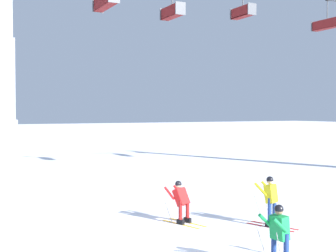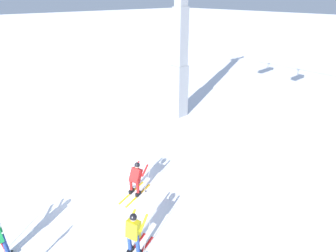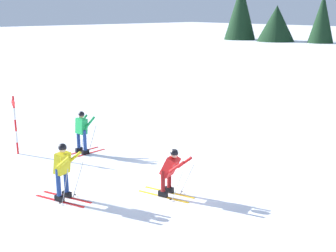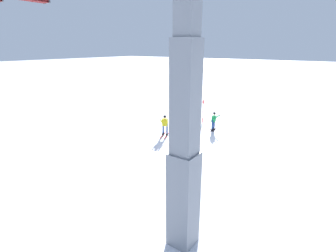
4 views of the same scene
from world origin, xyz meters
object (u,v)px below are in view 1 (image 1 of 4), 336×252
lift_tower_near (6,95)px  chairlift_seat_middle (242,12)px  chairlift_seat_fourth (326,24)px  skier_carving_main (181,199)px  skier_distant_uphill (271,197)px  chairlift_seat_second (171,11)px  chairlift_seat_nearest (104,1)px  skier_distant_downhill (279,233)px

lift_tower_near → chairlift_seat_middle: lift_tower_near is taller
chairlift_seat_fourth → skier_carving_main: bearing=-154.2°
skier_distant_uphill → chairlift_seat_second: bearing=83.9°
skier_distant_uphill → chairlift_seat_fourth: bearing=36.1°
chairlift_seat_middle → skier_distant_uphill: 13.40m
skier_carving_main → lift_tower_near: bearing=124.2°
skier_carving_main → chairlift_seat_nearest: bearing=92.1°
skier_carving_main → chairlift_seat_nearest: (-0.26, 7.02, 8.31)m
lift_tower_near → skier_distant_downhill: size_ratio=6.08×
skier_distant_downhill → chairlift_seat_middle: bearing=56.4°
chairlift_seat_middle → chairlift_seat_fourth: bearing=0.0°
chairlift_seat_fourth → skier_distant_downhill: chairlift_seat_fourth is taller
skier_carving_main → chairlift_seat_second: bearing=64.3°
skier_carving_main → chairlift_seat_middle: (7.89, 7.02, 8.65)m
chairlift_seat_fourth → skier_distant_uphill: chairlift_seat_fourth is taller
skier_carving_main → skier_distant_downhill: bearing=-92.1°
lift_tower_near → chairlift_seat_fourth: size_ratio=5.05×
skier_distant_uphill → skier_distant_downhill: size_ratio=0.98×
chairlift_seat_nearest → chairlift_seat_fourth: same height
chairlift_seat_nearest → chairlift_seat_second: same height
skier_carving_main → chairlift_seat_middle: 13.65m
skier_carving_main → skier_distant_uphill: size_ratio=0.98×
chairlift_seat_second → skier_distant_downhill: 15.06m
chairlift_seat_nearest → skier_distant_downhill: bearing=-89.7°
chairlift_seat_second → chairlift_seat_fourth: same height
chairlift_seat_nearest → skier_distant_uphill: (2.70, -8.82, -8.16)m
chairlift_seat_second → chairlift_seat_fourth: 11.15m
skier_distant_downhill → lift_tower_near: bearing=110.6°
skier_distant_uphill → skier_distant_downhill: bearing=-128.2°
chairlift_seat_nearest → skier_distant_downhill: (0.06, -12.16, -8.21)m
skier_carving_main → lift_tower_near: (-4.77, 7.02, 3.75)m
lift_tower_near → chairlift_seat_fourth: 19.89m
lift_tower_near → chairlift_seat_fourth: bearing=-0.0°
chairlift_seat_nearest → chairlift_seat_second: size_ratio=0.99×
chairlift_seat_second → chairlift_seat_middle: (4.51, 0.00, 0.43)m
chairlift_seat_nearest → chairlift_seat_fourth: (14.78, -0.00, 0.26)m
chairlift_seat_fourth → skier_distant_downhill: 20.88m
chairlift_seat_nearest → skier_distant_downhill: chairlift_seat_nearest is taller
chairlift_seat_second → skier_distant_uphill: 11.99m
lift_tower_near → skier_distant_uphill: size_ratio=6.23×
chairlift_seat_nearest → chairlift_seat_middle: 8.15m
chairlift_seat_nearest → skier_distant_uphill: 12.31m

